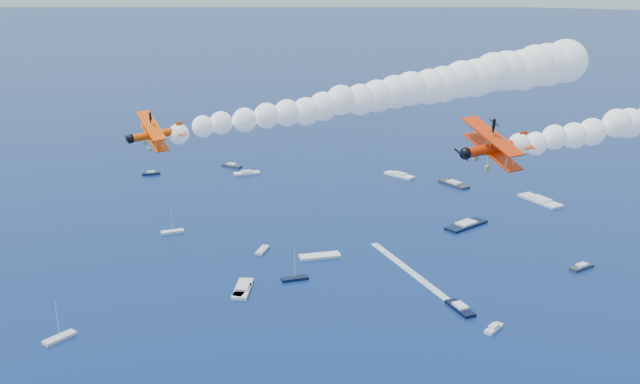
% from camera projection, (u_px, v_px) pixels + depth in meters
% --- Properties ---
extents(biplane_lead, '(12.92, 13.49, 8.24)m').
position_uv_depth(biplane_lead, '(495.00, 148.00, 81.96)').
color(biplane_lead, red).
extents(biplane_trail, '(10.56, 10.85, 6.72)m').
position_uv_depth(biplane_trail, '(156.00, 134.00, 87.45)').
color(biplane_trail, '#FF4B05').
extents(smoke_trail_trail, '(66.25, 66.22, 11.24)m').
position_uv_depth(smoke_trail_trail, '(394.00, 92.00, 99.59)').
color(smoke_trail_trail, white).
extents(spectator_boats, '(219.90, 184.54, 0.70)m').
position_uv_depth(spectator_boats, '(430.00, 254.00, 196.11)').
color(spectator_boats, black).
rests_on(spectator_boats, ground).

